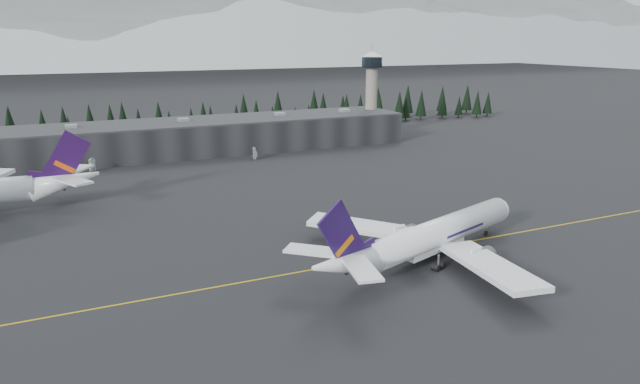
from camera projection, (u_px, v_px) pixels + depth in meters
name	position (u px, v px, depth m)	size (l,w,h in m)	color
ground	(360.00, 257.00, 117.92)	(1400.00, 1400.00, 0.00)	black
taxiline	(365.00, 260.00, 116.16)	(400.00, 0.40, 0.02)	gold
terminal	(210.00, 135.00, 225.86)	(160.00, 30.00, 12.60)	black
control_tower	(372.00, 85.00, 254.22)	(10.00, 10.00, 37.70)	gray
treeline	(189.00, 121.00, 257.99)	(360.00, 20.00, 15.00)	black
mountain_ridge	(86.00, 63.00, 994.73)	(4400.00, 900.00, 420.00)	white
jet_main	(425.00, 238.00, 114.06)	(59.48, 53.53, 17.99)	white
gse_vehicle_a	(92.00, 170.00, 192.61)	(2.20, 4.77, 1.32)	silver
gse_vehicle_b	(255.00, 157.00, 211.99)	(1.90, 4.73, 1.61)	silver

